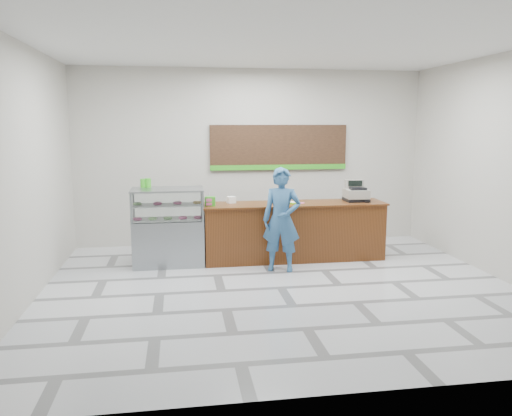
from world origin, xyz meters
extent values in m
plane|color=silver|center=(0.00, 0.00, 0.00)|extent=(7.00, 7.00, 0.00)
plane|color=beige|center=(0.00, 3.00, 1.75)|extent=(7.00, 0.00, 7.00)
plane|color=silver|center=(0.00, 0.00, 3.50)|extent=(7.00, 7.00, 0.00)
cube|color=#622D12|center=(0.55, 1.55, 0.50)|extent=(3.20, 0.70, 1.00)
cube|color=#622D12|center=(0.55, 1.55, 1.01)|extent=(3.26, 0.76, 0.03)
cube|color=gray|center=(-1.67, 1.55, 0.40)|extent=(1.20, 0.70, 0.80)
cube|color=white|center=(-1.67, 1.55, 1.05)|extent=(1.20, 0.70, 0.50)
cube|color=gray|center=(-1.67, 1.55, 1.31)|extent=(1.22, 0.72, 0.03)
cube|color=silver|center=(-1.67, 1.55, 0.82)|extent=(1.14, 0.64, 0.02)
cube|color=silver|center=(-1.67, 1.55, 1.06)|extent=(1.14, 0.64, 0.02)
torus|color=#D8538E|center=(-2.17, 1.45, 0.85)|extent=(0.15, 0.15, 0.05)
torus|color=#89C76D|center=(-1.92, 1.45, 0.85)|extent=(0.15, 0.15, 0.05)
torus|color=#89C76D|center=(-1.67, 1.45, 0.85)|extent=(0.15, 0.15, 0.05)
torus|color=#D8538E|center=(-1.42, 1.45, 0.85)|extent=(0.15, 0.15, 0.05)
torus|color=#D8538E|center=(-1.17, 1.45, 0.85)|extent=(0.15, 0.15, 0.05)
torus|color=#89C76D|center=(-2.17, 1.60, 1.09)|extent=(0.15, 0.15, 0.05)
torus|color=#D8538E|center=(-1.84, 1.60, 1.09)|extent=(0.15, 0.15, 0.05)
torus|color=#D8538E|center=(-1.50, 1.60, 1.09)|extent=(0.15, 0.15, 0.05)
torus|color=#A37E35|center=(-1.17, 1.60, 1.09)|extent=(0.15, 0.15, 0.05)
cube|color=black|center=(0.55, 2.96, 1.95)|extent=(2.80, 0.05, 0.90)
cube|color=green|center=(0.55, 2.93, 1.55)|extent=(2.80, 0.02, 0.10)
cube|color=black|center=(1.71, 1.58, 1.06)|extent=(0.40, 0.40, 0.06)
cube|color=gray|center=(1.71, 1.58, 1.17)|extent=(0.42, 0.44, 0.16)
cube|color=black|center=(1.71, 1.50, 1.27)|extent=(0.29, 0.22, 0.04)
cube|color=gray|center=(1.71, 1.70, 1.33)|extent=(0.34, 0.12, 0.16)
cube|color=black|center=(1.71, 1.65, 1.35)|extent=(0.26, 0.03, 0.10)
cube|color=black|center=(1.85, 1.41, 1.05)|extent=(0.11, 0.16, 0.04)
cube|color=#63B907|center=(0.42, 1.57, 1.04)|extent=(0.45, 0.39, 0.02)
cube|color=white|center=(0.44, 1.57, 1.05)|extent=(0.32, 0.27, 0.00)
cube|color=white|center=(-0.56, 1.72, 1.09)|extent=(0.16, 0.16, 0.11)
cylinder|color=silver|center=(-0.95, 1.63, 1.09)|extent=(0.07, 0.07, 0.11)
cube|color=green|center=(-0.95, 1.46, 1.11)|extent=(0.19, 0.14, 0.16)
cylinder|color=#D8538E|center=(0.66, 1.52, 1.03)|extent=(0.15, 0.15, 0.00)
cylinder|color=green|center=(-2.08, 1.79, 1.40)|extent=(0.10, 0.10, 0.15)
cylinder|color=green|center=(-2.00, 1.79, 1.41)|extent=(0.10, 0.10, 0.16)
imported|color=#2E5B89|center=(0.19, 0.91, 0.86)|extent=(0.73, 0.59, 1.72)
camera|label=1|loc=(-1.46, -7.00, 2.41)|focal=35.00mm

